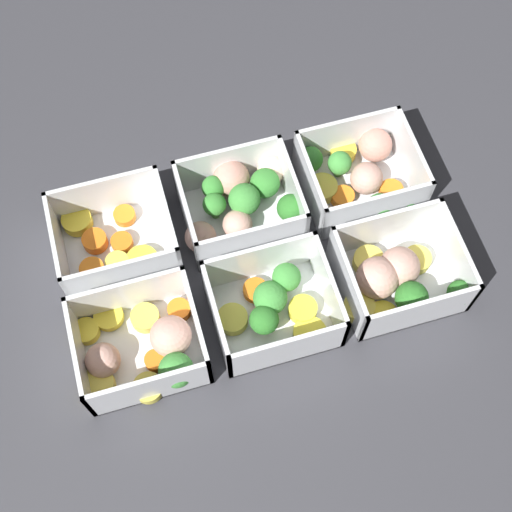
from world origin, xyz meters
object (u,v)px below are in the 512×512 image
at_px(container_far_right, 144,348).
at_px(container_near_right, 113,240).
at_px(container_near_left, 360,174).
at_px(container_far_center, 274,306).
at_px(container_near_center, 242,201).
at_px(container_far_left, 396,277).

bearing_deg(container_far_right, container_near_right, -87.67).
bearing_deg(container_near_left, container_far_right, 25.38).
distance_m(container_near_left, container_far_center, 0.21).
relative_size(container_near_center, container_far_right, 1.06).
xyz_separation_m(container_near_left, container_far_right, (0.31, 0.15, -0.00)).
bearing_deg(container_near_left, container_near_center, -0.98).
xyz_separation_m(container_near_center, container_far_center, (0.00, 0.14, -0.00)).
bearing_deg(container_near_center, container_far_center, 89.08).
distance_m(container_near_right, container_far_right, 0.14).
relative_size(container_near_center, container_far_left, 1.08).
height_order(container_near_left, container_near_right, same).
bearing_deg(container_far_center, container_near_right, -40.41).
bearing_deg(container_near_right, container_far_right, 92.33).
bearing_deg(container_far_center, container_near_left, -138.05).
bearing_deg(container_near_left, container_far_center, 41.95).
bearing_deg(container_near_right, container_far_left, 155.09).
xyz_separation_m(container_near_right, container_far_left, (-0.31, 0.14, 0.00)).
relative_size(container_far_left, container_far_right, 0.98).
distance_m(container_near_left, container_near_center, 0.15).
height_order(container_near_center, container_far_right, same).
bearing_deg(container_far_right, container_far_left, -179.93).
bearing_deg(container_far_left, container_near_right, -24.91).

